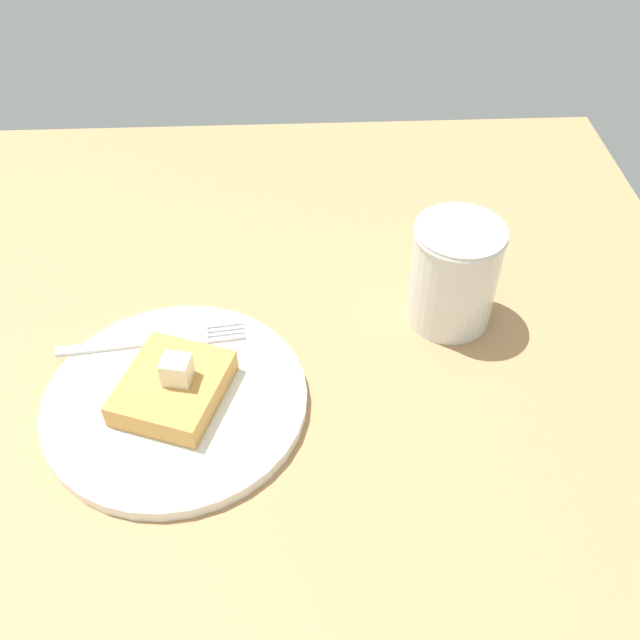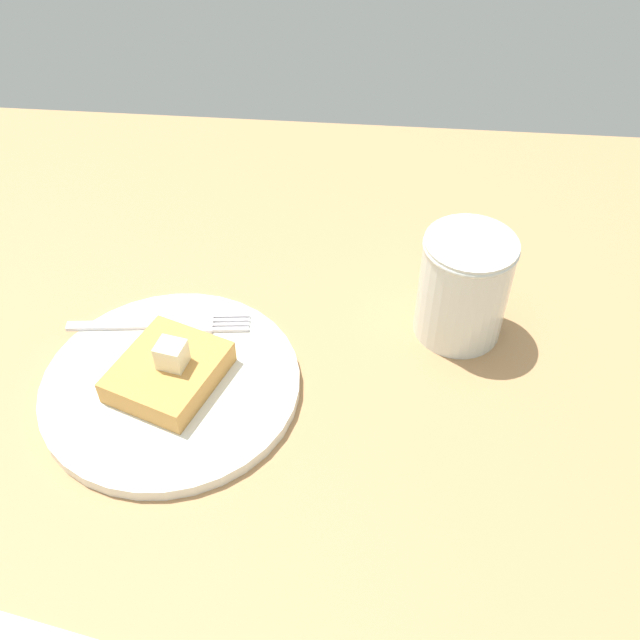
{
  "view_description": "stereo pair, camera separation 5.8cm",
  "coord_description": "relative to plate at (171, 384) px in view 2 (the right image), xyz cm",
  "views": [
    {
      "loc": [
        14.9,
        -28.88,
        47.29
      ],
      "look_at": [
        16.83,
        12.75,
        6.52
      ],
      "focal_mm": 40.0,
      "sensor_mm": 36.0,
      "label": 1
    },
    {
      "loc": [
        20.72,
        -28.75,
        47.29
      ],
      "look_at": [
        16.83,
        12.75,
        6.52
      ],
      "focal_mm": 40.0,
      "sensor_mm": 36.0,
      "label": 2
    }
  ],
  "objects": [
    {
      "name": "plate",
      "position": [
        0.0,
        0.0,
        0.0
      ],
      "size": [
        21.14,
        21.14,
        1.09
      ],
      "color": "white",
      "rests_on": "table_surface"
    },
    {
      "name": "table_surface",
      "position": [
        -5.0,
        -8.05,
        -1.61
      ],
      "size": [
        106.08,
        106.08,
        2.02
      ],
      "primitive_type": "cube",
      "color": "#AC7F52",
      "rests_on": "ground"
    },
    {
      "name": "fork",
      "position": [
        -1.53,
        6.22,
        0.66
      ],
      "size": [
        16.06,
        3.36,
        0.36
      ],
      "color": "silver",
      "rests_on": "plate"
    },
    {
      "name": "syrup_jar",
      "position": [
        23.67,
        9.39,
        3.96
      ],
      "size": [
        7.87,
        7.87,
        9.81
      ],
      "color": "#361A05",
      "rests_on": "table_surface"
    },
    {
      "name": "toast_slice_center",
      "position": [
        -0.0,
        -0.0,
        1.54
      ],
      "size": [
        10.01,
        10.66,
        2.12
      ],
      "primitive_type": "cube",
      "rotation": [
        0.0,
        0.0,
        -0.35
      ],
      "color": "#CD8F46",
      "rests_on": "plate"
    },
    {
      "name": "butter_pat_primary",
      "position": [
        0.58,
        -0.04,
        3.69
      ],
      "size": [
        2.52,
        2.35,
        2.18
      ],
      "primitive_type": "cube",
      "rotation": [
        0.0,
        0.0,
        2.95
      ],
      "color": "#F2ECC5",
      "rests_on": "toast_slice_center"
    }
  ]
}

